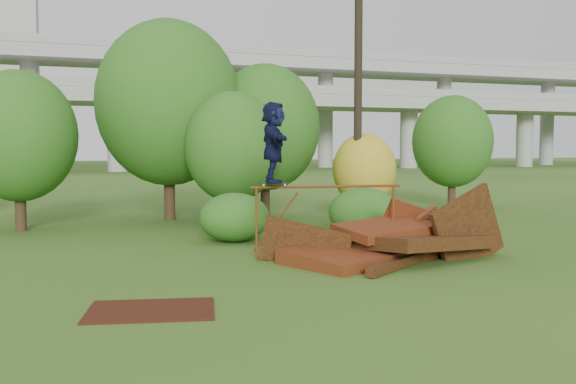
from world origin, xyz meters
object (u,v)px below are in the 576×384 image
object	(u,v)px
scrap_pile	(390,244)
utility_pole	(358,89)
flat_plate	(151,310)
skater	(274,142)

from	to	relation	value
scrap_pile	utility_pole	xyz separation A→B (m)	(2.59, 7.16, 4.30)
flat_plate	utility_pole	world-z (taller)	utility_pole
scrap_pile	skater	size ratio (longest dim) A/B	3.15
skater	flat_plate	world-z (taller)	skater
scrap_pile	utility_pole	bearing A→B (deg)	70.14
scrap_pile	utility_pole	size ratio (longest dim) A/B	0.65
scrap_pile	skater	distance (m)	3.63
scrap_pile	utility_pole	distance (m)	8.75
skater	utility_pole	xyz separation A→B (m)	(5.13, 6.15, 1.92)
flat_plate	skater	bearing A→B (deg)	49.42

